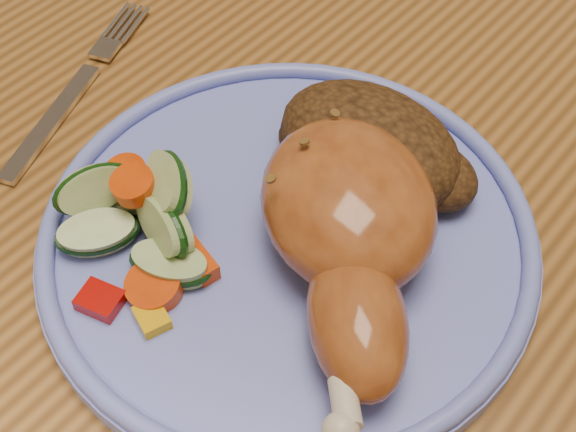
% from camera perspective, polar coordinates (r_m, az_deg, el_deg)
% --- Properties ---
extents(dining_table, '(0.90, 1.40, 0.75)m').
position_cam_1_polar(dining_table, '(0.53, 7.57, -3.70)').
color(dining_table, '#8F5D26').
rests_on(dining_table, ground).
extents(plate, '(0.26, 0.26, 0.01)m').
position_cam_1_polar(plate, '(0.43, -0.00, -1.76)').
color(plate, '#6C7ADD').
rests_on(plate, dining_table).
extents(plate_rim, '(0.26, 0.26, 0.01)m').
position_cam_1_polar(plate_rim, '(0.42, -0.00, -0.85)').
color(plate_rim, '#6C7ADD').
rests_on(plate_rim, plate).
extents(chicken_leg, '(0.16, 0.17, 0.06)m').
position_cam_1_polar(chicken_leg, '(0.39, 4.43, -0.97)').
color(chicken_leg, '#A85723').
rests_on(chicken_leg, plate).
extents(rice_pilaf, '(0.12, 0.08, 0.05)m').
position_cam_1_polar(rice_pilaf, '(0.44, 6.06, 4.84)').
color(rice_pilaf, '#462A11').
rests_on(rice_pilaf, plate).
extents(vegetable_pile, '(0.10, 0.10, 0.05)m').
position_cam_1_polar(vegetable_pile, '(0.42, -10.54, -0.25)').
color(vegetable_pile, '#A50A05').
rests_on(vegetable_pile, plate).
extents(fork, '(0.06, 0.15, 0.00)m').
position_cam_1_polar(fork, '(0.52, -15.12, 8.41)').
color(fork, silver).
rests_on(fork, dining_table).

